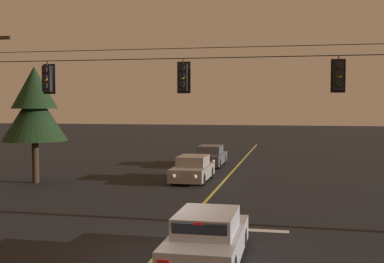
{
  "coord_description": "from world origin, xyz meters",
  "views": [
    {
      "loc": [
        3.66,
        -13.13,
        4.19
      ],
      "look_at": [
        0.0,
        5.02,
        3.2
      ],
      "focal_mm": 46.64,
      "sensor_mm": 36.0,
      "label": 1
    }
  ],
  "objects_px": {
    "traffic_light_left_inner": "(183,77)",
    "car_waiting_near_lane": "(207,239)",
    "traffic_light_leftmost": "(47,79)",
    "car_oncoming_trailing": "(210,156)",
    "traffic_light_centre": "(339,75)",
    "car_oncoming_lead": "(193,169)",
    "tree_verge_near": "(35,108)"
  },
  "relations": [
    {
      "from": "car_waiting_near_lane",
      "to": "tree_verge_near",
      "type": "bearing_deg",
      "value": 134.39
    },
    {
      "from": "traffic_light_leftmost",
      "to": "car_oncoming_lead",
      "type": "xyz_separation_m",
      "value": [
        3.59,
        9.62,
        -4.52
      ]
    },
    {
      "from": "traffic_light_centre",
      "to": "car_waiting_near_lane",
      "type": "relative_size",
      "value": 0.28
    },
    {
      "from": "car_waiting_near_lane",
      "to": "car_oncoming_trailing",
      "type": "distance_m",
      "value": 21.13
    },
    {
      "from": "traffic_light_leftmost",
      "to": "car_oncoming_trailing",
      "type": "xyz_separation_m",
      "value": [
        3.42,
        16.58,
        -4.52
      ]
    },
    {
      "from": "car_oncoming_lead",
      "to": "car_oncoming_trailing",
      "type": "height_order",
      "value": "same"
    },
    {
      "from": "car_oncoming_lead",
      "to": "tree_verge_near",
      "type": "height_order",
      "value": "tree_verge_near"
    },
    {
      "from": "car_oncoming_trailing",
      "to": "car_oncoming_lead",
      "type": "bearing_deg",
      "value": -88.64
    },
    {
      "from": "traffic_light_leftmost",
      "to": "traffic_light_centre",
      "type": "relative_size",
      "value": 1.0
    },
    {
      "from": "tree_verge_near",
      "to": "traffic_light_left_inner",
      "type": "bearing_deg",
      "value": -36.84
    },
    {
      "from": "traffic_light_centre",
      "to": "car_oncoming_lead",
      "type": "bearing_deg",
      "value": 125.41
    },
    {
      "from": "tree_verge_near",
      "to": "car_waiting_near_lane",
      "type": "bearing_deg",
      "value": -45.61
    },
    {
      "from": "traffic_light_leftmost",
      "to": "traffic_light_centre",
      "type": "height_order",
      "value": "same"
    },
    {
      "from": "traffic_light_left_inner",
      "to": "car_waiting_near_lane",
      "type": "bearing_deg",
      "value": -69.48
    },
    {
      "from": "traffic_light_centre",
      "to": "car_oncoming_trailing",
      "type": "height_order",
      "value": "traffic_light_centre"
    },
    {
      "from": "traffic_light_left_inner",
      "to": "car_oncoming_lead",
      "type": "height_order",
      "value": "traffic_light_left_inner"
    },
    {
      "from": "traffic_light_leftmost",
      "to": "car_oncoming_trailing",
      "type": "bearing_deg",
      "value": 78.33
    },
    {
      "from": "traffic_light_leftmost",
      "to": "car_oncoming_lead",
      "type": "relative_size",
      "value": 0.28
    },
    {
      "from": "car_oncoming_lead",
      "to": "tree_verge_near",
      "type": "bearing_deg",
      "value": -164.02
    },
    {
      "from": "car_waiting_near_lane",
      "to": "traffic_light_leftmost",
      "type": "bearing_deg",
      "value": 147.66
    },
    {
      "from": "traffic_light_leftmost",
      "to": "car_waiting_near_lane",
      "type": "xyz_separation_m",
      "value": [
        6.76,
        -4.28,
        -4.52
      ]
    },
    {
      "from": "car_oncoming_lead",
      "to": "car_oncoming_trailing",
      "type": "relative_size",
      "value": 1.0
    },
    {
      "from": "car_waiting_near_lane",
      "to": "car_oncoming_lead",
      "type": "height_order",
      "value": "same"
    },
    {
      "from": "traffic_light_left_inner",
      "to": "car_oncoming_lead",
      "type": "xyz_separation_m",
      "value": [
        -1.57,
        9.62,
        -4.52
      ]
    },
    {
      "from": "traffic_light_centre",
      "to": "car_oncoming_lead",
      "type": "distance_m",
      "value": 12.63
    },
    {
      "from": "traffic_light_leftmost",
      "to": "car_oncoming_lead",
      "type": "distance_m",
      "value": 11.21
    },
    {
      "from": "traffic_light_left_inner",
      "to": "car_oncoming_lead",
      "type": "distance_m",
      "value": 10.74
    },
    {
      "from": "traffic_light_leftmost",
      "to": "car_oncoming_lead",
      "type": "bearing_deg",
      "value": 69.53
    },
    {
      "from": "traffic_light_centre",
      "to": "tree_verge_near",
      "type": "relative_size",
      "value": 0.2
    },
    {
      "from": "traffic_light_leftmost",
      "to": "car_waiting_near_lane",
      "type": "distance_m",
      "value": 9.19
    },
    {
      "from": "traffic_light_left_inner",
      "to": "car_oncoming_trailing",
      "type": "bearing_deg",
      "value": 95.98
    },
    {
      "from": "traffic_light_left_inner",
      "to": "tree_verge_near",
      "type": "height_order",
      "value": "tree_verge_near"
    }
  ]
}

